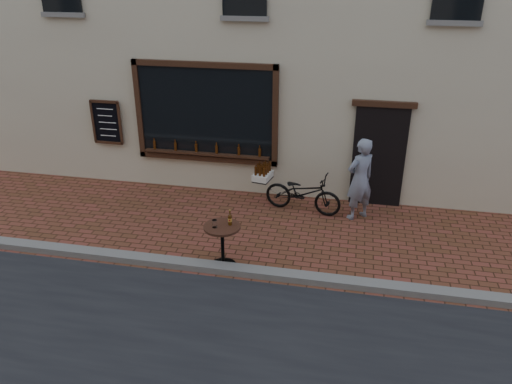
# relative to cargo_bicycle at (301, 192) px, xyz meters

# --- Properties ---
(ground) EXTENTS (90.00, 90.00, 0.00)m
(ground) POSITION_rel_cargo_bicycle_xyz_m (-0.35, -2.77, -0.44)
(ground) COLOR brown
(ground) RESTS_ON ground
(kerb) EXTENTS (90.00, 0.25, 0.12)m
(kerb) POSITION_rel_cargo_bicycle_xyz_m (-0.35, -2.57, -0.38)
(kerb) COLOR slate
(kerb) RESTS_ON ground
(cargo_bicycle) EXTENTS (1.97, 0.87, 0.93)m
(cargo_bicycle) POSITION_rel_cargo_bicycle_xyz_m (0.00, 0.00, 0.00)
(cargo_bicycle) COLOR black
(cargo_bicycle) RESTS_ON ground
(bistro_table) EXTENTS (0.63, 0.63, 1.09)m
(bistro_table) POSITION_rel_cargo_bicycle_xyz_m (-1.08, -2.42, 0.14)
(bistro_table) COLOR black
(bistro_table) RESTS_ON ground
(pedestrian) EXTENTS (0.76, 0.72, 1.74)m
(pedestrian) POSITION_rel_cargo_bicycle_xyz_m (1.19, -0.06, 0.43)
(pedestrian) COLOR gray
(pedestrian) RESTS_ON ground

